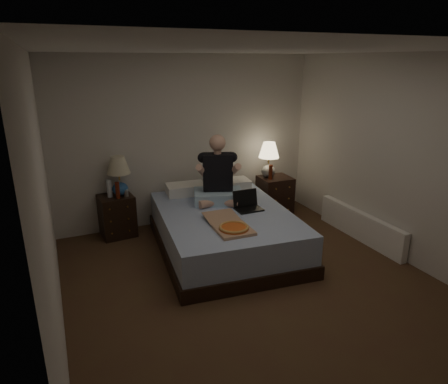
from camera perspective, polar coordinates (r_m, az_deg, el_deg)
name	(u,v)px	position (r m, az deg, el deg)	size (l,w,h in m)	color
floor	(257,288)	(4.58, 4.68, -13.47)	(4.00, 4.50, 0.00)	brown
ceiling	(264,50)	(3.89, 5.69, 19.58)	(4.00, 4.50, 0.00)	white
wall_back	(188,141)	(6.07, -5.19, 7.29)	(4.00, 2.50, 0.00)	silver
wall_left	(46,209)	(3.59, -24.09, -2.18)	(4.50, 2.50, 0.00)	silver
wall_right	(406,161)	(5.30, 24.50, 4.05)	(4.50, 2.50, 0.00)	silver
bed	(225,231)	(5.28, 0.12, -5.54)	(1.61, 2.15, 0.54)	#5C7CB8
nightstand_left	(117,216)	(5.89, -15.02, -3.29)	(0.46, 0.41, 0.60)	black
nightstand_right	(275,196)	(6.49, 7.25, -0.58)	(0.49, 0.44, 0.63)	black
lamp_left	(119,176)	(5.72, -14.76, 2.20)	(0.32, 0.32, 0.56)	#2A5A9C
lamp_right	(269,160)	(6.33, 6.40, 4.59)	(0.32, 0.32, 0.56)	gray
water_bottle	(109,188)	(5.74, -16.05, 0.50)	(0.07, 0.07, 0.25)	silver
soda_can	(126,193)	(5.73, -13.82, -0.11)	(0.07, 0.07, 0.10)	silver
beer_bottle_left	(118,190)	(5.66, -14.97, 0.25)	(0.06, 0.06, 0.23)	#601D0D
beer_bottle_right	(271,172)	(6.25, 6.67, 2.84)	(0.06, 0.06, 0.23)	#62210E
person	(218,169)	(5.39, -0.88, 3.24)	(0.66, 0.52, 0.93)	black
laptop	(249,201)	(5.20, 3.61, -1.35)	(0.34, 0.28, 0.24)	black
pizza_box	(234,228)	(4.58, 1.41, -5.22)	(0.40, 0.76, 0.08)	tan
radiator	(360,226)	(5.92, 18.88, -4.59)	(0.10, 1.60, 0.40)	white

